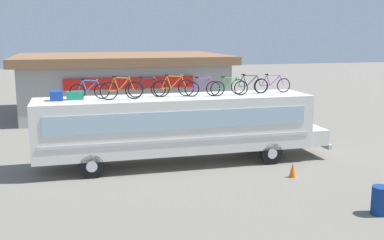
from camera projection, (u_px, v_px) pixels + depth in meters
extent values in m
plane|color=slate|center=(176.00, 164.00, 20.21)|extent=(120.00, 120.00, 0.00)
cube|color=silver|center=(176.00, 123.00, 19.88)|extent=(11.82, 2.52, 2.31)
cube|color=silver|center=(308.00, 133.00, 21.63)|extent=(0.91, 2.32, 0.70)
cube|color=#99B7C6|center=(183.00, 120.00, 18.60)|extent=(10.87, 0.04, 0.75)
cube|color=#99B7C6|center=(169.00, 110.00, 21.02)|extent=(10.87, 0.04, 0.75)
cube|color=silver|center=(183.00, 140.00, 18.75)|extent=(11.35, 0.03, 0.12)
cube|color=silver|center=(169.00, 128.00, 21.18)|extent=(11.35, 0.03, 0.12)
cube|color=silver|center=(317.00, 142.00, 21.84)|extent=(0.16, 2.39, 0.24)
cylinder|color=black|center=(271.00, 153.00, 20.07)|extent=(0.97, 0.28, 0.97)
cylinder|color=silver|center=(271.00, 153.00, 20.07)|extent=(0.44, 0.30, 0.44)
cylinder|color=black|center=(252.00, 142.00, 22.20)|extent=(0.97, 0.28, 0.97)
cylinder|color=silver|center=(252.00, 142.00, 22.20)|extent=(0.44, 0.30, 0.44)
cylinder|color=black|center=(92.00, 166.00, 18.13)|extent=(0.97, 0.28, 0.97)
cylinder|color=silver|center=(92.00, 166.00, 18.13)|extent=(0.44, 0.30, 0.44)
cylinder|color=black|center=(89.00, 152.00, 20.26)|extent=(0.97, 0.28, 0.97)
cylinder|color=silver|center=(89.00, 152.00, 20.26)|extent=(0.44, 0.30, 0.44)
cube|color=#193899|center=(56.00, 96.00, 18.49)|extent=(0.50, 0.49, 0.39)
cube|color=#1E7F66|center=(75.00, 95.00, 18.79)|extent=(0.68, 0.42, 0.34)
torus|color=black|center=(78.00, 92.00, 18.71)|extent=(0.65, 0.04, 0.65)
torus|color=black|center=(102.00, 91.00, 18.96)|extent=(0.65, 0.04, 0.65)
cylinder|color=#197FDB|center=(85.00, 86.00, 18.74)|extent=(0.19, 0.04, 0.46)
cylinder|color=#197FDB|center=(92.00, 86.00, 18.82)|extent=(0.46, 0.04, 0.44)
cylinder|color=#197FDB|center=(90.00, 80.00, 18.76)|extent=(0.59, 0.04, 0.07)
cylinder|color=#197FDB|center=(82.00, 91.00, 18.76)|extent=(0.37, 0.03, 0.05)
cylinder|color=#197FDB|center=(80.00, 86.00, 18.70)|extent=(0.24, 0.03, 0.48)
cylinder|color=#197FDB|center=(100.00, 86.00, 18.90)|extent=(0.21, 0.03, 0.45)
cylinder|color=silver|center=(97.00, 79.00, 18.83)|extent=(0.03, 0.44, 0.03)
ellipsoid|color=black|center=(82.00, 79.00, 18.67)|extent=(0.20, 0.08, 0.06)
torus|color=black|center=(109.00, 91.00, 18.60)|extent=(0.74, 0.04, 0.74)
torus|color=black|center=(134.00, 90.00, 18.86)|extent=(0.74, 0.04, 0.74)
cylinder|color=orange|center=(116.00, 84.00, 18.62)|extent=(0.20, 0.04, 0.53)
cylinder|color=orange|center=(124.00, 84.00, 18.70)|extent=(0.48, 0.04, 0.51)
cylinder|color=orange|center=(122.00, 78.00, 18.64)|extent=(0.62, 0.04, 0.07)
cylinder|color=orange|center=(114.00, 91.00, 18.65)|extent=(0.39, 0.03, 0.05)
cylinder|color=orange|center=(111.00, 84.00, 18.58)|extent=(0.25, 0.03, 0.55)
cylinder|color=orange|center=(132.00, 84.00, 18.79)|extent=(0.21, 0.03, 0.51)
cylinder|color=silver|center=(129.00, 77.00, 18.71)|extent=(0.03, 0.44, 0.03)
ellipsoid|color=black|center=(114.00, 77.00, 18.55)|extent=(0.20, 0.08, 0.06)
torus|color=black|center=(136.00, 90.00, 19.35)|extent=(0.66, 0.04, 0.66)
torus|color=black|center=(158.00, 89.00, 19.60)|extent=(0.66, 0.04, 0.66)
cylinder|color=black|center=(142.00, 84.00, 19.38)|extent=(0.19, 0.04, 0.47)
cylinder|color=black|center=(149.00, 84.00, 19.46)|extent=(0.45, 0.04, 0.45)
cylinder|color=black|center=(147.00, 78.00, 19.39)|extent=(0.59, 0.04, 0.07)
cylinder|color=black|center=(140.00, 89.00, 19.40)|extent=(0.37, 0.03, 0.05)
cylinder|color=black|center=(138.00, 84.00, 19.33)|extent=(0.24, 0.03, 0.49)
cylinder|color=black|center=(156.00, 84.00, 19.53)|extent=(0.21, 0.03, 0.46)
cylinder|color=silver|center=(154.00, 78.00, 19.46)|extent=(0.03, 0.44, 0.03)
ellipsoid|color=black|center=(140.00, 77.00, 19.31)|extent=(0.20, 0.08, 0.06)
torus|color=black|center=(162.00, 88.00, 19.51)|extent=(0.73, 0.04, 0.73)
torus|color=black|center=(186.00, 88.00, 19.79)|extent=(0.73, 0.04, 0.73)
cylinder|color=orange|center=(169.00, 82.00, 19.54)|extent=(0.21, 0.04, 0.52)
cylinder|color=orange|center=(176.00, 82.00, 19.63)|extent=(0.50, 0.04, 0.50)
cylinder|color=orange|center=(174.00, 76.00, 19.56)|extent=(0.65, 0.04, 0.07)
cylinder|color=orange|center=(166.00, 88.00, 19.56)|extent=(0.41, 0.03, 0.05)
cylinder|color=orange|center=(164.00, 82.00, 19.49)|extent=(0.26, 0.03, 0.54)
cylinder|color=orange|center=(184.00, 82.00, 19.72)|extent=(0.22, 0.03, 0.51)
cylinder|color=silver|center=(182.00, 75.00, 19.64)|extent=(0.03, 0.44, 0.03)
ellipsoid|color=black|center=(167.00, 75.00, 19.47)|extent=(0.20, 0.08, 0.06)
torus|color=black|center=(192.00, 89.00, 19.62)|extent=(0.65, 0.04, 0.65)
torus|color=black|center=(213.00, 88.00, 19.86)|extent=(0.65, 0.04, 0.65)
cylinder|color=purple|center=(198.00, 83.00, 19.64)|extent=(0.19, 0.04, 0.46)
cylinder|color=purple|center=(205.00, 83.00, 19.72)|extent=(0.44, 0.04, 0.44)
cylinder|color=purple|center=(203.00, 78.00, 19.66)|extent=(0.57, 0.04, 0.07)
cylinder|color=purple|center=(196.00, 89.00, 19.66)|extent=(0.36, 0.03, 0.05)
cylinder|color=purple|center=(194.00, 84.00, 19.60)|extent=(0.24, 0.03, 0.48)
cylinder|color=purple|center=(211.00, 83.00, 19.79)|extent=(0.20, 0.03, 0.45)
cylinder|color=silver|center=(209.00, 77.00, 19.72)|extent=(0.03, 0.44, 0.03)
ellipsoid|color=black|center=(197.00, 77.00, 19.58)|extent=(0.20, 0.08, 0.06)
torus|color=black|center=(218.00, 89.00, 19.78)|extent=(0.65, 0.04, 0.65)
torus|color=black|center=(241.00, 88.00, 20.05)|extent=(0.65, 0.04, 0.65)
cylinder|color=green|center=(225.00, 83.00, 19.81)|extent=(0.21, 0.04, 0.46)
cylinder|color=green|center=(232.00, 83.00, 19.90)|extent=(0.50, 0.04, 0.44)
cylinder|color=green|center=(230.00, 78.00, 19.83)|extent=(0.65, 0.04, 0.07)
cylinder|color=green|center=(222.00, 88.00, 19.83)|extent=(0.41, 0.03, 0.05)
cylinder|color=green|center=(220.00, 83.00, 19.76)|extent=(0.26, 0.03, 0.48)
cylinder|color=green|center=(239.00, 83.00, 19.98)|extent=(0.22, 0.03, 0.45)
cylinder|color=silver|center=(237.00, 77.00, 19.91)|extent=(0.03, 0.44, 0.03)
ellipsoid|color=black|center=(223.00, 77.00, 19.74)|extent=(0.20, 0.08, 0.06)
torus|color=black|center=(238.00, 87.00, 20.44)|extent=(0.68, 0.04, 0.68)
torus|color=black|center=(261.00, 86.00, 20.71)|extent=(0.68, 0.04, 0.68)
cylinder|color=black|center=(245.00, 81.00, 20.47)|extent=(0.21, 0.04, 0.48)
cylinder|color=black|center=(252.00, 81.00, 20.56)|extent=(0.50, 0.04, 0.46)
cylinder|color=black|center=(250.00, 76.00, 20.49)|extent=(0.65, 0.04, 0.07)
cylinder|color=black|center=(242.00, 86.00, 20.49)|extent=(0.41, 0.03, 0.05)
cylinder|color=black|center=(241.00, 81.00, 20.42)|extent=(0.26, 0.03, 0.50)
cylinder|color=black|center=(259.00, 81.00, 20.64)|extent=(0.22, 0.03, 0.47)
cylinder|color=silver|center=(257.00, 75.00, 20.57)|extent=(0.03, 0.44, 0.03)
ellipsoid|color=black|center=(243.00, 75.00, 20.40)|extent=(0.20, 0.08, 0.06)
torus|color=black|center=(261.00, 86.00, 20.74)|extent=(0.66, 0.04, 0.66)
torus|color=black|center=(284.00, 85.00, 21.02)|extent=(0.66, 0.04, 0.66)
cylinder|color=purple|center=(268.00, 80.00, 20.78)|extent=(0.21, 0.04, 0.47)
cylinder|color=purple|center=(275.00, 80.00, 20.87)|extent=(0.51, 0.04, 0.45)
cylinder|color=purple|center=(273.00, 76.00, 20.80)|extent=(0.66, 0.04, 0.07)
cylinder|color=purple|center=(266.00, 86.00, 20.79)|extent=(0.42, 0.03, 0.05)
cylinder|color=purple|center=(264.00, 81.00, 20.73)|extent=(0.27, 0.03, 0.49)
cylinder|color=purple|center=(282.00, 80.00, 20.95)|extent=(0.23, 0.03, 0.46)
cylinder|color=silver|center=(280.00, 75.00, 20.88)|extent=(0.03, 0.44, 0.03)
ellipsoid|color=black|center=(267.00, 74.00, 20.71)|extent=(0.20, 0.08, 0.06)
cube|color=#9E9E99|center=(122.00, 87.00, 33.36)|extent=(13.51, 9.28, 3.57)
cube|color=brown|center=(121.00, 59.00, 32.97)|extent=(14.59, 10.02, 0.56)
cube|color=red|center=(130.00, 83.00, 28.71)|extent=(8.10, 0.16, 0.70)
cylinder|color=navy|center=(381.00, 200.00, 14.49)|extent=(0.58, 0.58, 0.90)
cone|color=orange|center=(293.00, 170.00, 18.25)|extent=(0.29, 0.29, 0.60)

